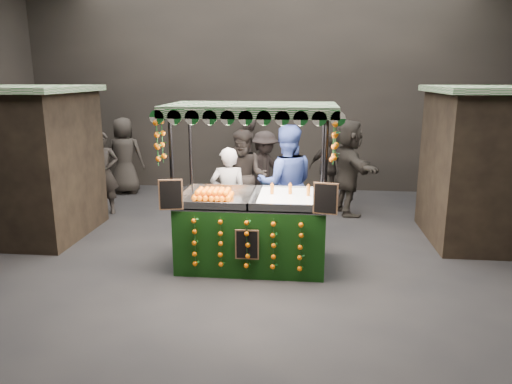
# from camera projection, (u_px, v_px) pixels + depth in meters

# --- Properties ---
(ground) EXTENTS (12.00, 12.00, 0.00)m
(ground) POSITION_uv_depth(u_px,v_px,m) (247.00, 263.00, 7.28)
(ground) COLOR black
(ground) RESTS_ON ground
(market_hall) EXTENTS (12.10, 10.10, 5.05)m
(market_hall) POSITION_uv_depth(u_px,v_px,m) (246.00, 29.00, 6.48)
(market_hall) COLOR black
(market_hall) RESTS_ON ground
(neighbour_stall_left) EXTENTS (3.00, 2.20, 2.60)m
(neighbour_stall_left) POSITION_uv_depth(u_px,v_px,m) (3.00, 161.00, 8.38)
(neighbour_stall_left) COLOR black
(neighbour_stall_left) RESTS_ON ground
(juice_stall) EXTENTS (2.46, 1.45, 2.38)m
(juice_stall) POSITION_uv_depth(u_px,v_px,m) (253.00, 218.00, 7.05)
(juice_stall) COLOR black
(juice_stall) RESTS_ON ground
(vendor_grey) EXTENTS (0.66, 0.49, 1.64)m
(vendor_grey) POSITION_uv_depth(u_px,v_px,m) (228.00, 196.00, 7.96)
(vendor_grey) COLOR gray
(vendor_grey) RESTS_ON ground
(vendor_blue) EXTENTS (1.05, 0.86, 2.00)m
(vendor_blue) POSITION_uv_depth(u_px,v_px,m) (286.00, 184.00, 8.03)
(vendor_blue) COLOR navy
(vendor_blue) RESTS_ON ground
(shopper_0) EXTENTS (0.71, 0.58, 1.69)m
(shopper_0) POSITION_uv_depth(u_px,v_px,m) (103.00, 173.00, 9.73)
(shopper_0) COLOR black
(shopper_0) RESTS_ON ground
(shopper_1) EXTENTS (0.95, 0.78, 1.79)m
(shopper_1) POSITION_uv_depth(u_px,v_px,m) (245.00, 177.00, 9.08)
(shopper_1) COLOR #2D2724
(shopper_1) RESTS_ON ground
(shopper_2) EXTENTS (0.94, 0.54, 1.51)m
(shopper_2) POSITION_uv_depth(u_px,v_px,m) (329.00, 168.00, 10.77)
(shopper_2) COLOR black
(shopper_2) RESTS_ON ground
(shopper_3) EXTENTS (1.18, 1.20, 1.65)m
(shopper_3) POSITION_uv_depth(u_px,v_px,m) (264.00, 170.00, 10.11)
(shopper_3) COLOR black
(shopper_3) RESTS_ON ground
(shopper_4) EXTENTS (0.93, 0.64, 1.82)m
(shopper_4) POSITION_uv_depth(u_px,v_px,m) (125.00, 156.00, 11.42)
(shopper_4) COLOR #2A2622
(shopper_4) RESTS_ON ground
(shopper_5) EXTENTS (1.07, 1.88, 1.93)m
(shopper_5) POSITION_uv_depth(u_px,v_px,m) (348.00, 168.00, 9.67)
(shopper_5) COLOR #2E2925
(shopper_5) RESTS_ON ground
(shopper_6) EXTENTS (0.45, 0.67, 1.80)m
(shopper_6) POSITION_uv_depth(u_px,v_px,m) (247.00, 155.00, 11.57)
(shopper_6) COLOR #2C2624
(shopper_6) RESTS_ON ground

